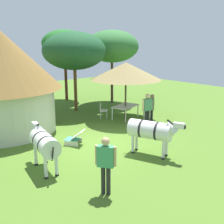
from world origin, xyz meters
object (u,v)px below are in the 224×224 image
Objects in this scene: shade_umbrella at (126,71)px; patio_dining_table at (125,107)px; zebra_nearest_camera at (151,130)px; acacia_tree_left_background at (74,51)px; acacia_tree_behind_hut at (64,44)px; patio_chair_near_hut at (102,109)px; standing_watcher at (106,161)px; guest_behind_table at (152,106)px; zebra_by_umbrella at (44,143)px; striped_lounge_chair at (75,139)px; acacia_tree_far_lawn at (112,46)px; thatched_hut at (1,77)px; guest_beside_umbrella at (147,107)px; patio_chair_west_end at (149,110)px.

shade_umbrella is 2.03m from patio_dining_table.
shade_umbrella reaches higher than zebra_nearest_camera.
acacia_tree_behind_hut reaches higher than acacia_tree_left_background.
zebra_nearest_camera reaches higher than patio_chair_near_hut.
guest_behind_table is at bearing 85.42° from standing_watcher.
acacia_tree_behind_hut is (6.74, 9.49, 3.14)m from zebra_by_umbrella.
standing_watcher is (-5.01, -6.35, 0.53)m from patio_chair_near_hut.
striped_lounge_chair is 6.86m from acacia_tree_left_background.
zebra_by_umbrella is at bearing 157.39° from standing_watcher.
patio_chair_near_hut is 0.18× the size of acacia_tree_far_lawn.
zebra_nearest_camera is at bearing -105.39° from acacia_tree_behind_hut.
thatched_hut is 6.40m from shade_umbrella.
patio_dining_table is 1.88× the size of striped_lounge_chair.
patio_dining_table is at bearing 90.00° from patio_chair_near_hut.
acacia_tree_far_lawn is (8.14, 9.12, 2.89)m from standing_watcher.
acacia_tree_behind_hut reaches higher than zebra_by_umbrella.
acacia_tree_behind_hut reaches higher than patio_chair_near_hut.
acacia_tree_left_background is at bearing 19.95° from striped_lounge_chair.
shade_umbrella is at bearing -135.00° from patio_dining_table.
patio_dining_table is 0.35× the size of acacia_tree_behind_hut.
thatched_hut is at bearing 94.00° from zebra_by_umbrella.
patio_dining_table is 5.36m from acacia_tree_far_lawn.
acacia_tree_left_background is at bearing 107.25° from guest_beside_umbrella.
guest_beside_umbrella reaches higher than zebra_nearest_camera.
shade_umbrella is 0.80× the size of acacia_tree_left_background.
patio_chair_near_hut is 0.52× the size of standing_watcher.
patio_dining_table is 7.17m from zebra_by_umbrella.
shade_umbrella is at bearing -71.41° from acacia_tree_left_background.
striped_lounge_chair is 0.19× the size of acacia_tree_left_background.
acacia_tree_far_lawn reaches higher than standing_watcher.
patio_chair_near_hut is 0.18× the size of acacia_tree_behind_hut.
acacia_tree_far_lawn reaches higher than striped_lounge_chair.
acacia_tree_behind_hut reaches higher than guest_beside_umbrella.
guest_behind_table is 0.32× the size of acacia_tree_behind_hut.
zebra_nearest_camera reaches higher than striped_lounge_chair.
guest_behind_table is at bearing 66.90° from patio_chair_near_hut.
patio_chair_near_hut is at bearing -109.48° from guest_behind_table.
acacia_tree_left_background is 3.51m from acacia_tree_behind_hut.
zebra_nearest_camera is (-2.84, -4.40, 0.32)m from patio_dining_table.
patio_dining_table is at bearing -71.41° from acacia_tree_left_background.
acacia_tree_far_lawn is 3.31m from acacia_tree_left_background.
patio_chair_west_end is (6.96, -3.14, -2.13)m from thatched_hut.
zebra_by_umbrella is (-3.71, 1.51, -0.01)m from zebra_nearest_camera.
standing_watcher is (0.03, -7.69, -1.60)m from thatched_hut.
acacia_tree_behind_hut is (-0.04, 8.36, 3.14)m from guest_behind_table.
shade_umbrella reaches higher than patio_dining_table.
acacia_tree_behind_hut is at bearing 35.15° from thatched_hut.
patio_dining_table is (0.00, 0.00, -2.03)m from shade_umbrella.
standing_watcher is 3.31m from zebra_nearest_camera.
acacia_tree_left_background is 0.96× the size of acacia_tree_behind_hut.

